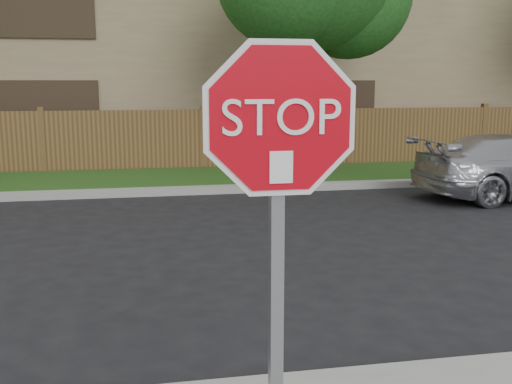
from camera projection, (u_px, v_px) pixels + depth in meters
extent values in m
plane|color=black|center=(349.00, 378.00, 4.75)|extent=(90.00, 90.00, 0.00)
cube|color=gray|center=(219.00, 189.00, 12.61)|extent=(70.00, 0.30, 0.15)
cube|color=#1E4714|center=(211.00, 178.00, 14.20)|extent=(70.00, 3.00, 0.12)
cube|color=#54351D|center=(203.00, 140.00, 15.61)|extent=(70.00, 0.12, 1.60)
cube|color=#8E7558|center=(186.00, 61.00, 20.62)|extent=(34.00, 8.00, 6.00)
cylinder|color=#382B21|center=(315.00, 97.00, 14.22)|extent=(0.44, 0.44, 3.92)
cube|color=gray|center=(276.00, 301.00, 2.96)|extent=(0.06, 0.06, 2.30)
cylinder|color=white|center=(280.00, 119.00, 2.74)|extent=(1.01, 0.02, 1.01)
cylinder|color=#BC0713|center=(281.00, 119.00, 2.72)|extent=(0.93, 0.02, 0.93)
cube|color=white|center=(281.00, 167.00, 2.75)|extent=(0.11, 0.00, 0.15)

